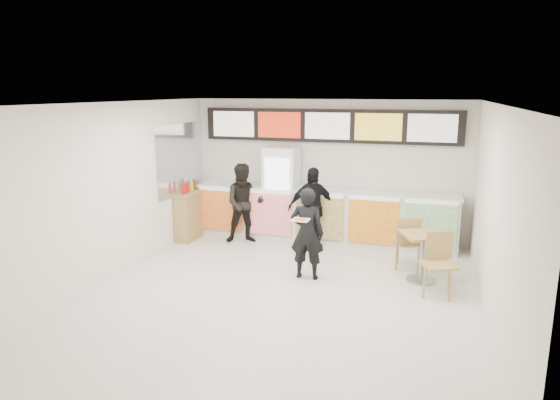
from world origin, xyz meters
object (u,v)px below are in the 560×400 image
at_px(customer_main, 307,233).
at_px(cafe_table, 423,248).
at_px(service_counter, 323,215).
at_px(drinks_fridge, 281,193).
at_px(customer_left, 244,203).
at_px(customer_mid, 312,208).
at_px(condiment_ledge, 190,215).

xyz_separation_m(customer_main, cafe_table, (1.91, 0.42, -0.22)).
bearing_deg(service_counter, drinks_fridge, 179.01).
height_order(drinks_fridge, cafe_table, drinks_fridge).
height_order(drinks_fridge, customer_left, drinks_fridge).
distance_m(customer_mid, condiment_ledge, 2.72).
bearing_deg(service_counter, cafe_table, -40.11).
bearing_deg(drinks_fridge, condiment_ledge, -160.86).
bearing_deg(condiment_ledge, customer_main, -27.23).
relative_size(service_counter, drinks_fridge, 2.78).
relative_size(service_counter, cafe_table, 3.19).
distance_m(cafe_table, condiment_ledge, 5.04).
bearing_deg(customer_mid, cafe_table, -57.15).
bearing_deg(cafe_table, service_counter, 115.58).
height_order(customer_main, cafe_table, customer_main).
distance_m(drinks_fridge, condiment_ledge, 2.05).
bearing_deg(customer_main, customer_mid, -81.16).
distance_m(drinks_fridge, customer_mid, 1.00).
xyz_separation_m(customer_left, customer_mid, (1.46, 0.00, -0.00)).
relative_size(customer_main, cafe_table, 0.91).
distance_m(customer_main, customer_mid, 1.67).
bearing_deg(customer_left, condiment_ledge, 161.52).
distance_m(service_counter, cafe_table, 2.74).
height_order(service_counter, drinks_fridge, drinks_fridge).
bearing_deg(drinks_fridge, service_counter, -0.99).
distance_m(drinks_fridge, customer_left, 0.87).
bearing_deg(condiment_ledge, customer_mid, 2.02).
bearing_deg(service_counter, customer_mid, -102.53).
distance_m(service_counter, customer_main, 2.21).
height_order(service_counter, condiment_ledge, condiment_ledge).
bearing_deg(cafe_table, customer_mid, 126.81).
distance_m(service_counter, customer_mid, 0.62).
bearing_deg(customer_left, cafe_table, -41.26).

